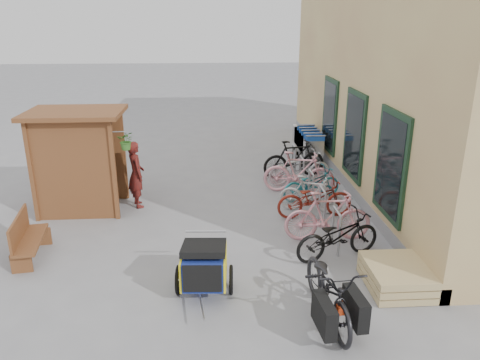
{
  "coord_description": "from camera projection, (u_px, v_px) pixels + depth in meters",
  "views": [
    {
      "loc": [
        -0.13,
        -8.21,
        4.41
      ],
      "look_at": [
        0.5,
        1.5,
        1.0
      ],
      "focal_mm": 35.0,
      "sensor_mm": 36.0,
      "label": 1
    }
  ],
  "objects": [
    {
      "name": "kiosk",
      "position": [
        75.0,
        147.0,
        10.82
      ],
      "size": [
        2.49,
        1.65,
        2.4
      ],
      "color": "brown",
      "rests_on": "ground"
    },
    {
      "name": "pallet_stack",
      "position": [
        396.0,
        276.0,
        8.0
      ],
      "size": [
        1.0,
        1.2,
        0.4
      ],
      "color": "tan",
      "rests_on": "ground"
    },
    {
      "name": "bench",
      "position": [
        26.0,
        237.0,
        8.89
      ],
      "size": [
        0.6,
        1.42,
        0.87
      ],
      "rotation": [
        0.0,
        0.0,
        0.14
      ],
      "color": "brown",
      "rests_on": "ground"
    },
    {
      "name": "cargo_bike",
      "position": [
        329.0,
        290.0,
        7.06
      ],
      "size": [
        0.86,
        2.03,
        1.04
      ],
      "rotation": [
        0.0,
        0.0,
        0.09
      ],
      "color": "black",
      "rests_on": "ground"
    },
    {
      "name": "ground",
      "position": [
        220.0,
        254.0,
        9.2
      ],
      "size": [
        80.0,
        80.0,
        0.0
      ],
      "primitive_type": "plane",
      "color": "gray"
    },
    {
      "name": "bike_0",
      "position": [
        338.0,
        236.0,
        8.9
      ],
      "size": [
        1.88,
        1.13,
        0.93
      ],
      "primitive_type": "imported",
      "rotation": [
        0.0,
        0.0,
        1.88
      ],
      "color": "black",
      "rests_on": "ground"
    },
    {
      "name": "child_trailer",
      "position": [
        204.0,
        264.0,
        7.75
      ],
      "size": [
        0.98,
        1.62,
        0.95
      ],
      "rotation": [
        0.0,
        0.0,
        -0.06
      ],
      "color": "navy",
      "rests_on": "ground"
    },
    {
      "name": "person_kiosk",
      "position": [
        136.0,
        174.0,
        11.27
      ],
      "size": [
        0.58,
        0.7,
        1.63
      ],
      "primitive_type": "imported",
      "rotation": [
        0.0,
        0.0,
        1.95
      ],
      "color": "maroon",
      "rests_on": "ground"
    },
    {
      "name": "bike_4",
      "position": [
        311.0,
        184.0,
        11.79
      ],
      "size": [
        1.69,
        1.02,
        0.84
      ],
      "primitive_type": "imported",
      "rotation": [
        0.0,
        0.0,
        1.89
      ],
      "color": "#1E707B",
      "rests_on": "ground"
    },
    {
      "name": "bike_rack",
      "position": [
        311.0,
        185.0,
        11.43
      ],
      "size": [
        0.05,
        5.35,
        0.86
      ],
      "color": "#A5A8AD",
      "rests_on": "ground"
    },
    {
      "name": "bike_7",
      "position": [
        294.0,
        159.0,
        13.38
      ],
      "size": [
        1.91,
        0.84,
        1.11
      ],
      "primitive_type": "imported",
      "rotation": [
        0.0,
        0.0,
        1.75
      ],
      "color": "black",
      "rests_on": "ground"
    },
    {
      "name": "bike_1",
      "position": [
        328.0,
        216.0,
        9.59
      ],
      "size": [
        1.8,
        0.54,
        1.08
      ],
      "primitive_type": "imported",
      "rotation": [
        0.0,
        0.0,
        1.55
      ],
      "color": "pink",
      "rests_on": "ground"
    },
    {
      "name": "shopping_carts",
      "position": [
        307.0,
        140.0,
        15.15
      ],
      "size": [
        0.6,
        2.38,
        1.07
      ],
      "color": "silver",
      "rests_on": "ground"
    },
    {
      "name": "building",
      "position": [
        453.0,
        52.0,
        12.68
      ],
      "size": [
        6.07,
        13.0,
        7.0
      ],
      "color": "#CEBA76",
      "rests_on": "ground"
    },
    {
      "name": "bike_5",
      "position": [
        299.0,
        172.0,
        12.21
      ],
      "size": [
        1.92,
        0.9,
        1.12
      ],
      "primitive_type": "imported",
      "rotation": [
        0.0,
        0.0,
        1.36
      ],
      "color": "pink",
      "rests_on": "ground"
    },
    {
      "name": "bike_3",
      "position": [
        311.0,
        194.0,
        11.01
      ],
      "size": [
        1.56,
        0.89,
        0.9
      ],
      "primitive_type": "imported",
      "rotation": [
        0.0,
        0.0,
        1.23
      ],
      "color": "silver",
      "rests_on": "ground"
    },
    {
      "name": "bike_6",
      "position": [
        299.0,
        168.0,
        12.9
      ],
      "size": [
        1.86,
        0.94,
        0.93
      ],
      "primitive_type": "imported",
      "rotation": [
        0.0,
        0.0,
        1.76
      ],
      "color": "#B9B9BE",
      "rests_on": "ground"
    },
    {
      "name": "bike_2",
      "position": [
        315.0,
        199.0,
        10.73
      ],
      "size": [
        1.79,
        0.75,
        0.92
      ],
      "primitive_type": "imported",
      "rotation": [
        0.0,
        0.0,
        1.65
      ],
      "color": "maroon",
      "rests_on": "ground"
    }
  ]
}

